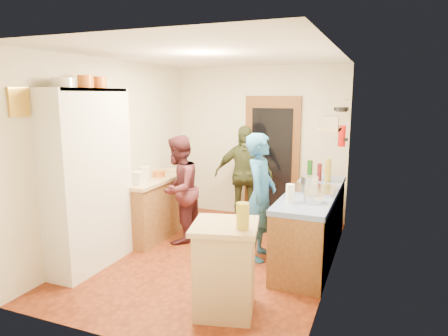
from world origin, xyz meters
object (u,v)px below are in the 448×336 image
Objects in this scene: hutch_body at (89,180)px; island_base at (225,271)px; person_left at (182,189)px; person_hob at (262,198)px; person_back at (244,175)px; right_counter_base at (312,226)px.

hutch_body is 2.10m from island_base.
island_base is 2.10m from person_left.
person_hob is at bearing 91.64° from island_base.
person_hob reaches higher than person_left.
person_back is (0.57, 1.12, 0.04)m from person_left.
person_back is at bearing 23.78° from person_hob.
hutch_body is 1.33× the size of person_hob.
person_back reaches higher than person_left.
hutch_body is 2.90m from right_counter_base.
person_back is at bearing 62.45° from hutch_body.
right_counter_base is at bearing -66.15° from person_hob.
right_counter_base is 1.33× the size of person_hob.
person_hob is 1.01× the size of person_back.
right_counter_base is 1.42× the size of person_left.
person_left is (-1.32, 1.60, 0.35)m from island_base.
person_hob is (-0.04, 1.39, 0.39)m from island_base.
person_back reaches higher than right_counter_base.
person_left is at bearing -176.90° from right_counter_base.
person_back is at bearing 141.89° from right_counter_base.
person_left is at bearing 62.17° from hutch_body.
person_hob is (-0.59, -0.31, 0.40)m from right_counter_base.
hutch_body is at bearing -32.50° from person_left.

